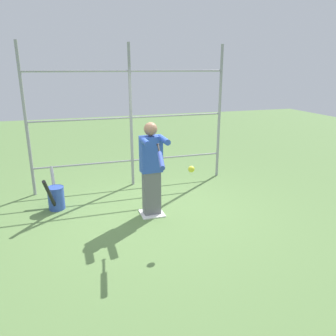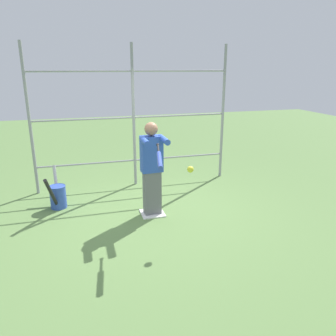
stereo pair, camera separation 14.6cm
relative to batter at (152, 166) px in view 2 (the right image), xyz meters
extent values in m
plane|color=#608447|center=(0.00, -0.02, -0.87)|extent=(24.00, 24.00, 0.00)
cube|color=white|center=(0.00, -0.02, -0.86)|extent=(0.40, 0.40, 0.02)
cylinder|color=#939399|center=(-2.02, -1.62, 0.59)|extent=(0.06, 0.06, 2.94)
cylinder|color=#939399|center=(0.00, -1.62, 0.59)|extent=(0.06, 0.06, 2.94)
cylinder|color=#939399|center=(2.02, -1.62, 0.59)|extent=(0.06, 0.06, 2.94)
cylinder|color=#939399|center=(0.00, -1.62, -0.33)|extent=(4.04, 0.04, 0.04)
cylinder|color=#939399|center=(0.00, -1.62, 0.59)|extent=(4.04, 0.04, 0.04)
cylinder|color=#939399|center=(0.00, -1.62, 1.52)|extent=(4.04, 0.04, 0.04)
cube|color=slate|center=(0.00, -0.02, -0.48)|extent=(0.30, 0.20, 0.78)
cube|color=#2D51B7|center=(0.00, -0.02, 0.21)|extent=(0.37, 0.22, 0.61)
sphere|color=#9E7051|center=(0.00, -0.02, 0.63)|extent=(0.22, 0.22, 0.22)
cylinder|color=#2D51B7|center=(-0.16, 0.19, 0.49)|extent=(0.10, 0.43, 0.10)
cylinder|color=#2D51B7|center=(0.16, 0.21, 0.49)|extent=(0.10, 0.43, 0.10)
sphere|color=black|center=(0.00, 0.42, 0.47)|extent=(0.05, 0.05, 0.05)
cylinder|color=black|center=(0.03, 0.58, 0.44)|extent=(0.10, 0.34, 0.08)
cylinder|color=#334CB2|center=(0.12, 0.99, 0.39)|extent=(0.17, 0.51, 0.14)
sphere|color=yellow|center=(-0.37, 0.88, 0.18)|extent=(0.10, 0.10, 0.10)
cylinder|color=#3351B2|center=(1.59, -0.75, -0.67)|extent=(0.29, 0.29, 0.42)
torus|color=#3351B2|center=(1.59, -0.75, -0.46)|extent=(0.30, 0.30, 0.01)
cylinder|color=#B2B2B7|center=(1.62, -1.00, -0.52)|extent=(0.11, 0.46, 0.67)
cylinder|color=black|center=(1.67, -0.46, -0.50)|extent=(0.19, 0.53, 0.71)
camera|label=1|loc=(1.32, 5.08, 1.60)|focal=35.00mm
camera|label=2|loc=(1.18, 5.12, 1.60)|focal=35.00mm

